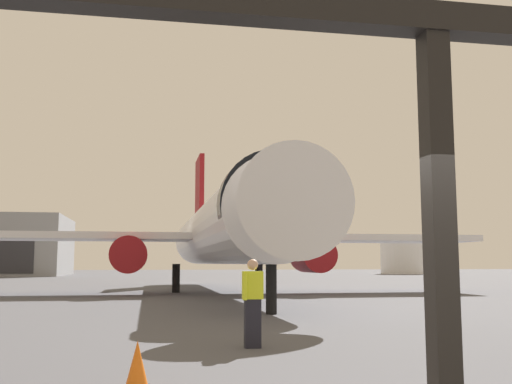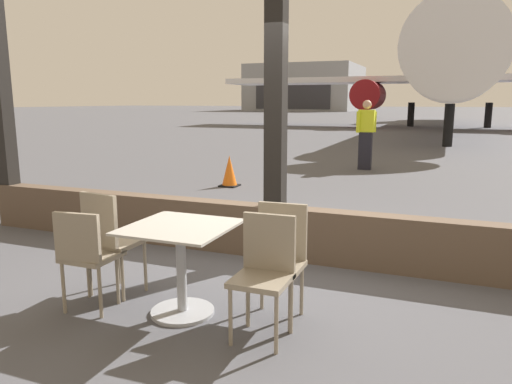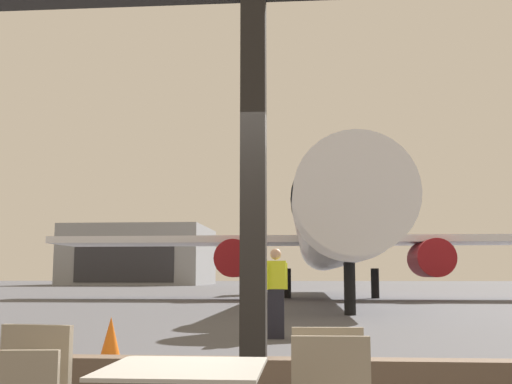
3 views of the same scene
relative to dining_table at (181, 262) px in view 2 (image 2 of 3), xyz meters
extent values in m
plane|color=#4C4C51|center=(0.22, 41.67, -0.44)|extent=(220.00, 220.00, 0.00)
cube|color=brown|center=(0.22, 1.67, -0.15)|extent=(8.06, 0.24, 0.58)
cube|color=black|center=(-3.71, 1.67, 1.32)|extent=(0.20, 0.20, 3.51)
cube|color=black|center=(0.22, 1.67, 1.32)|extent=(0.20, 0.20, 3.51)
cube|color=#ADA89E|center=(0.00, 0.00, 0.29)|extent=(0.81, 0.81, 0.02)
cylinder|color=#9EA0A5|center=(0.00, 0.00, -0.08)|extent=(0.08, 0.08, 0.72)
cylinder|color=#9EA0A5|center=(0.00, 0.00, -0.43)|extent=(0.52, 0.52, 0.03)
cube|color=gray|center=(-0.75, -0.16, 0.01)|extent=(0.40, 0.40, 0.04)
cube|color=gray|center=(-0.73, -0.34, 0.22)|extent=(0.40, 0.08, 0.39)
cylinder|color=gray|center=(-0.94, -0.01, -0.22)|extent=(0.03, 0.03, 0.45)
cylinder|color=gray|center=(-0.60, 0.03, -0.22)|extent=(0.03, 0.03, 0.45)
cylinder|color=gray|center=(-0.90, -0.35, -0.22)|extent=(0.03, 0.03, 0.45)
cylinder|color=gray|center=(-0.57, -0.31, -0.22)|extent=(0.03, 0.03, 0.45)
cube|color=gray|center=(0.75, -0.16, 0.01)|extent=(0.40, 0.40, 0.04)
cube|color=gray|center=(0.75, 0.02, 0.25)|extent=(0.40, 0.05, 0.43)
cylinder|color=gray|center=(0.93, -0.33, -0.21)|extent=(0.03, 0.03, 0.45)
cylinder|color=gray|center=(0.59, -0.34, -0.21)|extent=(0.03, 0.03, 0.45)
cylinder|color=gray|center=(0.92, 0.01, -0.21)|extent=(0.03, 0.03, 0.45)
cylinder|color=gray|center=(0.58, 0.00, -0.21)|extent=(0.03, 0.03, 0.45)
cube|color=gray|center=(-0.75, 0.16, 0.04)|extent=(0.40, 0.40, 0.04)
cube|color=gray|center=(-0.78, -0.02, 0.28)|extent=(0.40, 0.10, 0.45)
cylinder|color=gray|center=(-0.90, 0.36, -0.20)|extent=(0.03, 0.03, 0.48)
cylinder|color=gray|center=(-0.56, 0.30, -0.20)|extent=(0.03, 0.03, 0.48)
cylinder|color=gray|center=(-0.95, 0.02, -0.20)|extent=(0.03, 0.03, 0.48)
cylinder|color=gray|center=(-0.61, -0.03, -0.20)|extent=(0.03, 0.03, 0.48)
cube|color=gray|center=(0.75, 0.16, 0.00)|extent=(0.40, 0.40, 0.04)
cube|color=gray|center=(0.74, 0.34, 0.25)|extent=(0.40, 0.06, 0.46)
cylinder|color=gray|center=(0.93, 0.00, -0.22)|extent=(0.03, 0.03, 0.44)
cylinder|color=gray|center=(0.59, -0.02, -0.22)|extent=(0.03, 0.03, 0.44)
cylinder|color=gray|center=(0.91, 0.34, -0.22)|extent=(0.03, 0.03, 0.44)
cylinder|color=gray|center=(0.58, 0.32, -0.22)|extent=(0.03, 0.03, 0.44)
cylinder|color=silver|center=(1.98, 31.11, 2.95)|extent=(3.55, 30.77, 3.55)
cone|color=silver|center=(1.98, 14.42, 2.95)|extent=(3.37, 2.60, 3.37)
cylinder|color=black|center=(1.98, 16.32, 3.10)|extent=(3.62, 0.90, 3.62)
cube|color=silver|center=(-5.93, 30.66, 2.65)|extent=(14.04, 4.20, 0.36)
cylinder|color=maroon|center=(-2.99, 29.26, 1.65)|extent=(1.90, 3.20, 1.90)
cube|color=maroon|center=(1.98, 44.99, 7.12)|extent=(0.36, 4.40, 5.20)
cylinder|color=black|center=(1.98, 16.62, 0.37)|extent=(0.36, 0.36, 1.62)
cylinder|color=black|center=(-0.42, 31.66, 0.37)|extent=(0.44, 0.44, 1.62)
cylinder|color=black|center=(4.38, 31.66, 0.37)|extent=(0.44, 0.44, 1.62)
cube|color=black|center=(0.04, 9.11, 0.03)|extent=(0.32, 0.20, 0.95)
cube|color=yellow|center=(0.04, 9.11, 0.78)|extent=(0.40, 0.22, 0.55)
sphere|color=tan|center=(0.04, 9.11, 1.19)|extent=(0.22, 0.22, 0.22)
cylinder|color=yellow|center=(-0.14, 8.95, 0.76)|extent=(0.09, 0.09, 0.52)
cylinder|color=yellow|center=(0.22, 9.27, 0.76)|extent=(0.09, 0.09, 0.52)
cone|color=orange|center=(-2.14, 5.60, -0.12)|extent=(0.32, 0.32, 0.63)
cube|color=black|center=(-2.14, 5.60, -0.43)|extent=(0.36, 0.36, 0.03)
cube|color=gray|center=(-22.31, 83.41, 3.55)|extent=(18.40, 17.39, 7.98)
cube|color=#2D2D33|center=(-22.31, 74.66, 2.35)|extent=(12.88, 0.10, 4.79)
camera|label=1|loc=(-2.03, -2.64, 1.22)|focal=41.62mm
camera|label=2|loc=(1.92, -3.22, 1.28)|focal=33.76mm
camera|label=3|loc=(0.63, -3.26, 0.76)|focal=43.97mm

